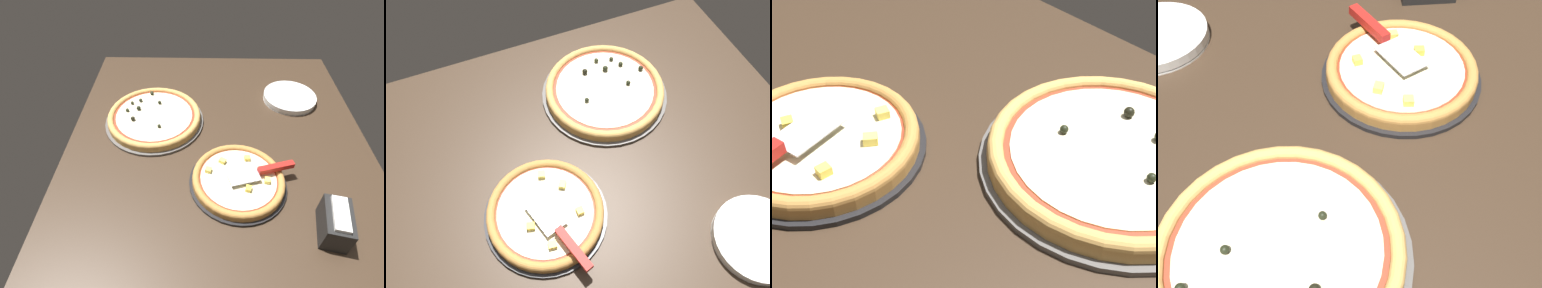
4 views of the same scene
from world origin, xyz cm
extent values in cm
cube|color=#38281C|center=(0.00, 0.00, -1.80)|extent=(155.84, 119.12, 3.60)
cylinder|color=black|center=(-8.47, -6.02, 0.50)|extent=(33.67, 33.67, 1.00)
cylinder|color=#B77F3D|center=(-8.47, -6.02, 1.99)|extent=(31.65, 31.65, 1.98)
torus|color=#B77F3D|center=(-8.47, -6.02, 2.98)|extent=(31.65, 31.65, 2.42)
cylinder|color=maroon|center=(-8.47, -6.02, 3.06)|extent=(27.51, 27.51, 0.15)
cylinder|color=beige|center=(-8.47, -6.02, 3.18)|extent=(25.95, 25.95, 0.40)
cube|color=#F9E05B|center=(-5.75, 4.21, 4.10)|extent=(2.47, 2.49, 1.44)
cube|color=#F4D64C|center=(-0.09, -9.87, 4.10)|extent=(1.80, 1.99, 1.44)
cube|color=#F9E05B|center=(-1.47, -0.90, 4.10)|extent=(2.76, 2.89, 1.44)
cube|color=yellow|center=(-13.45, -8.83, 4.10)|extent=(2.57, 2.37, 1.44)
cube|color=#F9E05B|center=(-9.96, -15.55, 4.10)|extent=(2.40, 2.12, 1.44)
cylinder|color=#565451|center=(24.17, 26.37, 0.50)|extent=(41.33, 41.33, 1.00)
cylinder|color=tan|center=(24.17, 26.37, 2.08)|extent=(38.85, 38.85, 2.17)
torus|color=tan|center=(24.17, 26.37, 3.17)|extent=(38.85, 38.85, 2.54)
cylinder|color=#A33823|center=(24.17, 26.37, 3.24)|extent=(33.77, 33.77, 0.15)
cylinder|color=beige|center=(24.17, 26.37, 3.37)|extent=(31.86, 31.86, 0.40)
sphere|color=#282D19|center=(26.29, 37.95, 4.29)|extent=(1.45, 1.45, 1.45)
sphere|color=black|center=(31.86, 24.82, 4.30)|extent=(1.46, 1.46, 1.46)
sphere|color=#282D19|center=(31.33, 36.67, 4.25)|extent=(1.36, 1.36, 1.36)
sphere|color=black|center=(33.24, 33.29, 4.32)|extent=(1.50, 1.50, 1.50)
sphere|color=black|center=(20.65, 34.70, 4.46)|extent=(1.77, 1.77, 1.77)
sphere|color=black|center=(27.49, 33.32, 4.46)|extent=(1.79, 1.79, 1.79)
sphere|color=black|center=(16.51, 23.53, 4.27)|extent=(1.40, 1.40, 1.40)
sphere|color=black|center=(38.59, 28.91, 4.37)|extent=(1.61, 1.61, 1.61)
cube|color=#B7B7BC|center=(-8.74, -7.53, 4.94)|extent=(9.16, 11.98, 0.24)
cube|color=red|center=(-5.57, -18.87, 5.82)|extent=(5.61, 13.05, 2.00)
cylinder|color=white|center=(40.40, -33.97, 0.35)|extent=(23.48, 23.48, 0.70)
cylinder|color=white|center=(40.40, -33.97, 1.05)|extent=(23.48, 23.48, 0.70)
cylinder|color=white|center=(40.40, -33.97, 1.75)|extent=(23.48, 23.48, 0.70)
cylinder|color=white|center=(40.40, -33.97, 2.45)|extent=(23.48, 23.48, 0.70)
cube|color=black|center=(-25.99, -32.91, 4.63)|extent=(14.97, 10.58, 9.26)
cube|color=white|center=(-25.99, -32.91, 9.86)|extent=(12.22, 6.67, 1.20)
camera|label=1|loc=(-72.43, 8.54, 84.11)|focal=28.00mm
camera|label=2|loc=(-14.83, -43.77, 97.73)|focal=35.00mm
camera|label=3|loc=(55.34, -30.42, 58.16)|focal=50.00mm
camera|label=4|loc=(22.83, 58.32, 65.97)|focal=42.00mm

